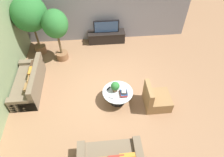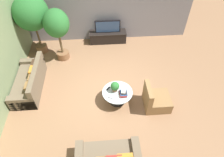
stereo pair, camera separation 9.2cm
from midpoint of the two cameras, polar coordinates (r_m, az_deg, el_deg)
name	(u,v)px [view 1 (the left image)]	position (r m, az deg, el deg)	size (l,w,h in m)	color
ground_plane	(108,92)	(6.92, -1.41, -3.79)	(24.00, 24.00, 0.00)	#8C6647
back_wall_stone	(101,6)	(8.60, -3.42, 19.87)	(7.40, 0.12, 3.00)	gray
media_console	(107,37)	(8.96, -1.88, 11.88)	(1.60, 0.50, 0.49)	black
television	(106,27)	(8.68, -1.96, 14.60)	(1.08, 0.13, 0.54)	black
coffee_table	(118,95)	(6.43, 1.21, -4.61)	(0.97, 0.97, 0.45)	black
couch_by_wall	(30,83)	(7.37, -22.83, -1.22)	(0.84, 1.95, 0.84)	brown
armchair_wicker	(156,99)	(6.51, 11.99, -5.83)	(0.80, 0.76, 0.86)	olive
potted_palm_tall	(30,15)	(8.15, -22.78, 16.38)	(1.29, 1.29, 2.39)	brown
potted_palm_corner	(56,26)	(7.60, -16.17, 14.10)	(0.92, 0.92, 2.10)	brown
potted_plant_tabletop	(115,86)	(6.22, 0.49, -2.27)	(0.28, 0.28, 0.35)	brown
book_stack	(124,93)	(6.23, 2.96, -4.11)	(0.24, 0.30, 0.15)	gold
remote_black	(109,88)	(6.41, -1.40, -2.85)	(0.04, 0.16, 0.02)	black
remote_silver	(111,98)	(6.16, -0.72, -5.52)	(0.04, 0.16, 0.02)	gray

